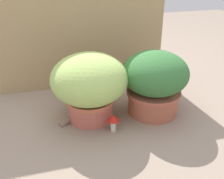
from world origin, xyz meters
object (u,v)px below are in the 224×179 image
cat (93,98)px  mushroom_ornament_red (113,120)px  leafy_planter (154,81)px  grass_planter (90,84)px

cat → mushroom_ornament_red: (0.08, -0.19, -0.05)m
leafy_planter → mushroom_ornament_red: (-0.30, -0.14, -0.14)m
grass_planter → leafy_planter: bearing=-5.0°
leafy_planter → grass_planter: bearing=175.0°
grass_planter → mushroom_ornament_red: bearing=-60.7°
cat → mushroom_ornament_red: bearing=-68.5°
cat → mushroom_ornament_red: cat is taller
leafy_planter → mushroom_ornament_red: leafy_planter is taller
cat → mushroom_ornament_red: size_ratio=3.58×
leafy_planter → cat: size_ratio=1.06×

